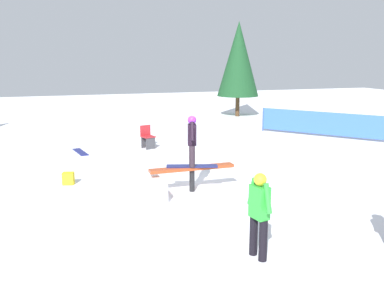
{
  "coord_description": "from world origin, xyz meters",
  "views": [
    {
      "loc": [
        -3.28,
        -10.24,
        3.48
      ],
      "look_at": [
        0.0,
        0.0,
        1.27
      ],
      "focal_mm": 40.0,
      "sensor_mm": 36.0,
      "label": 1
    }
  ],
  "objects_px": {
    "folding_chair": "(147,138)",
    "pine_tree_near": "(238,59)",
    "main_rider_on_rail": "(192,141)",
    "bystander_green": "(259,211)",
    "loose_snowboard_navy": "(80,152)",
    "rail_feature": "(192,170)",
    "backpack_on_snow": "(68,178)"
  },
  "relations": [
    {
      "from": "rail_feature",
      "to": "loose_snowboard_navy",
      "type": "relative_size",
      "value": 1.73
    },
    {
      "from": "loose_snowboard_navy",
      "to": "main_rider_on_rail",
      "type": "bearing_deg",
      "value": 12.5
    },
    {
      "from": "bystander_green",
      "to": "folding_chair",
      "type": "height_order",
      "value": "bystander_green"
    },
    {
      "from": "main_rider_on_rail",
      "to": "bystander_green",
      "type": "relative_size",
      "value": 0.88
    },
    {
      "from": "loose_snowboard_navy",
      "to": "rail_feature",
      "type": "bearing_deg",
      "value": 12.5
    },
    {
      "from": "bystander_green",
      "to": "loose_snowboard_navy",
      "type": "distance_m",
      "value": 9.98
    },
    {
      "from": "main_rider_on_rail",
      "to": "bystander_green",
      "type": "height_order",
      "value": "main_rider_on_rail"
    },
    {
      "from": "bystander_green",
      "to": "pine_tree_near",
      "type": "bearing_deg",
      "value": 146.73
    },
    {
      "from": "folding_chair",
      "to": "backpack_on_snow",
      "type": "distance_m",
      "value": 5.06
    },
    {
      "from": "folding_chair",
      "to": "pine_tree_near",
      "type": "bearing_deg",
      "value": 27.48
    },
    {
      "from": "folding_chair",
      "to": "pine_tree_near",
      "type": "relative_size",
      "value": 0.16
    },
    {
      "from": "loose_snowboard_navy",
      "to": "folding_chair",
      "type": "relative_size",
      "value": 1.49
    },
    {
      "from": "bystander_green",
      "to": "loose_snowboard_navy",
      "type": "xyz_separation_m",
      "value": [
        -2.46,
        9.63,
        -0.85
      ]
    },
    {
      "from": "main_rider_on_rail",
      "to": "pine_tree_near",
      "type": "xyz_separation_m",
      "value": [
        6.93,
        12.85,
        1.98
      ]
    },
    {
      "from": "rail_feature",
      "to": "backpack_on_snow",
      "type": "bearing_deg",
      "value": 151.19
    },
    {
      "from": "main_rider_on_rail",
      "to": "loose_snowboard_navy",
      "type": "height_order",
      "value": "main_rider_on_rail"
    },
    {
      "from": "folding_chair",
      "to": "backpack_on_snow",
      "type": "xyz_separation_m",
      "value": [
        -3.08,
        -4.01,
        -0.24
      ]
    },
    {
      "from": "rail_feature",
      "to": "backpack_on_snow",
      "type": "relative_size",
      "value": 6.68
    },
    {
      "from": "loose_snowboard_navy",
      "to": "folding_chair",
      "type": "bearing_deg",
      "value": 77.66
    },
    {
      "from": "loose_snowboard_navy",
      "to": "folding_chair",
      "type": "distance_m",
      "value": 2.55
    },
    {
      "from": "rail_feature",
      "to": "backpack_on_snow",
      "type": "distance_m",
      "value": 3.5
    },
    {
      "from": "main_rider_on_rail",
      "to": "backpack_on_snow",
      "type": "xyz_separation_m",
      "value": [
        -3.07,
        1.62,
        -1.16
      ]
    },
    {
      "from": "rail_feature",
      "to": "loose_snowboard_navy",
      "type": "bearing_deg",
      "value": 112.91
    },
    {
      "from": "bystander_green",
      "to": "folding_chair",
      "type": "distance_m",
      "value": 9.6
    },
    {
      "from": "main_rider_on_rail",
      "to": "backpack_on_snow",
      "type": "bearing_deg",
      "value": 168.06
    },
    {
      "from": "main_rider_on_rail",
      "to": "pine_tree_near",
      "type": "distance_m",
      "value": 14.73
    },
    {
      "from": "main_rider_on_rail",
      "to": "pine_tree_near",
      "type": "relative_size",
      "value": 0.25
    },
    {
      "from": "main_rider_on_rail",
      "to": "backpack_on_snow",
      "type": "height_order",
      "value": "main_rider_on_rail"
    },
    {
      "from": "loose_snowboard_navy",
      "to": "folding_chair",
      "type": "xyz_separation_m",
      "value": [
        2.52,
        -0.04,
        0.4
      ]
    },
    {
      "from": "main_rider_on_rail",
      "to": "rail_feature",
      "type": "bearing_deg",
      "value": 0.0
    },
    {
      "from": "main_rider_on_rail",
      "to": "folding_chair",
      "type": "distance_m",
      "value": 5.71
    },
    {
      "from": "bystander_green",
      "to": "pine_tree_near",
      "type": "distance_m",
      "value": 18.35
    }
  ]
}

